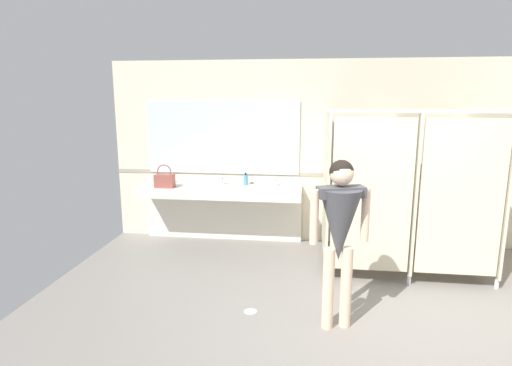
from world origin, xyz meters
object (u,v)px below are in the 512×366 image
Objects in this scene: person_standing at (340,224)px; handbag at (165,180)px; soap_dispenser at (246,180)px; paper_cup at (169,183)px.

person_standing is 4.77× the size of handbag.
handbag is (-2.41, 2.05, -0.04)m from person_standing.
person_standing reaches higher than soap_dispenser.
person_standing is 2.69m from soap_dispenser.
handbag reaches higher than paper_cup.
soap_dispenser is 2.15× the size of paper_cup.
handbag reaches higher than soap_dispenser.
soap_dispenser is (-1.25, 2.38, -0.07)m from person_standing.
handbag is at bearing -164.19° from soap_dispenser.
soap_dispenser is at bearing 117.66° from person_standing.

